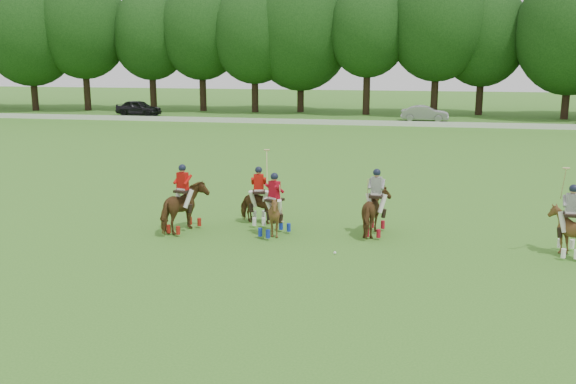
% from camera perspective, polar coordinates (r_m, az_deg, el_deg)
% --- Properties ---
extents(ground, '(180.00, 180.00, 0.00)m').
position_cam_1_polar(ground, '(18.66, -3.29, -6.89)').
color(ground, '#387421').
rests_on(ground, ground).
extents(tree_line, '(117.98, 14.32, 14.75)m').
position_cam_1_polar(tree_line, '(65.29, 7.40, 14.06)').
color(tree_line, black).
rests_on(tree_line, ground).
extents(boundary_rail, '(120.00, 0.10, 0.44)m').
position_cam_1_polar(boundary_rail, '(55.57, 6.26, 6.14)').
color(boundary_rail, white).
rests_on(boundary_rail, ground).
extents(car_left, '(4.70, 2.39, 1.53)m').
position_cam_1_polar(car_left, '(65.36, -13.14, 7.29)').
color(car_left, black).
rests_on(car_left, ground).
extents(car_mid, '(4.32, 1.74, 1.39)m').
position_cam_1_polar(car_mid, '(59.85, 12.07, 6.84)').
color(car_mid, '#939398').
rests_on(car_mid, ground).
extents(polo_red_a, '(1.44, 2.17, 2.38)m').
position_cam_1_polar(polo_red_a, '(22.53, -9.26, -1.36)').
color(polo_red_a, '#543316').
rests_on(polo_red_a, ground).
extents(polo_red_b, '(1.60, 1.46, 2.66)m').
position_cam_1_polar(polo_red_b, '(23.28, -2.60, -1.09)').
color(polo_red_b, '#543316').
rests_on(polo_red_b, ground).
extents(polo_red_c, '(1.68, 1.74, 2.19)m').
position_cam_1_polar(polo_red_c, '(21.72, -1.20, -1.97)').
color(polo_red_c, '#543316').
rests_on(polo_red_c, ground).
extents(polo_stripe_a, '(1.19, 1.94, 2.30)m').
position_cam_1_polar(polo_stripe_a, '(22.05, 7.80, -1.72)').
color(polo_stripe_a, '#543316').
rests_on(polo_stripe_a, ground).
extents(polo_stripe_b, '(1.36, 1.50, 2.77)m').
position_cam_1_polar(polo_stripe_b, '(21.45, 23.75, -3.16)').
color(polo_stripe_b, '#543316').
rests_on(polo_stripe_b, ground).
extents(polo_ball, '(0.09, 0.09, 0.09)m').
position_cam_1_polar(polo_ball, '(20.03, 4.19, -5.41)').
color(polo_ball, white).
rests_on(polo_ball, ground).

